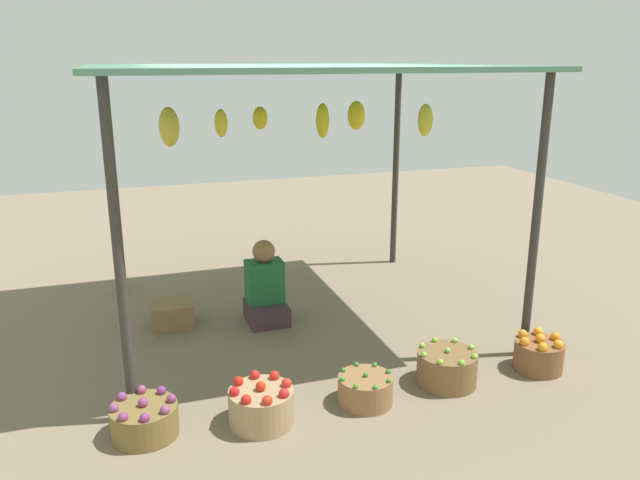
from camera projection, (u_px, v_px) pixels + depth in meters
name	position (u px, v px, depth m)	size (l,w,h in m)	color
ground_plane	(299.00, 318.00, 5.95)	(14.00, 14.00, 0.00)	#7D6C57
market_stall_structure	(297.00, 84.00, 5.35)	(3.44, 2.90, 2.32)	#38332D
vendor_person	(265.00, 290.00, 5.83)	(0.36, 0.44, 0.78)	#452E39
basket_purple_onions	(144.00, 419.00, 4.09)	(0.44, 0.44, 0.27)	brown
basket_red_tomatoes	(261.00, 405.00, 4.21)	(0.44, 0.44, 0.31)	tan
basket_green_chilies	(365.00, 389.00, 4.47)	(0.39, 0.39, 0.24)	olive
basket_limes	(447.00, 368.00, 4.73)	(0.45, 0.45, 0.30)	brown
basket_oranges	(539.00, 354.00, 4.95)	(0.38, 0.38, 0.30)	brown
wooden_crate_near_vendor	(172.00, 314.00, 5.77)	(0.38, 0.33, 0.22)	olive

